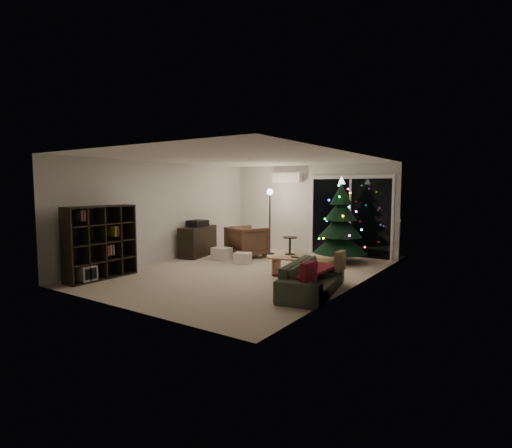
{
  "coord_description": "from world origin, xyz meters",
  "views": [
    {
      "loc": [
        5.11,
        -7.11,
        1.89
      ],
      "look_at": [
        0.1,
        0.3,
        1.05
      ],
      "focal_mm": 28.0,
      "sensor_mm": 36.0,
      "label": 1
    }
  ],
  "objects_px": {
    "bookshelf": "(95,242)",
    "armchair": "(247,242)",
    "coffee_table": "(301,268)",
    "christmas_tree": "(341,220)",
    "sofa": "(312,278)",
    "media_cabinet": "(198,241)"
  },
  "relations": [
    {
      "from": "bookshelf",
      "to": "armchair",
      "type": "relative_size",
      "value": 1.63
    },
    {
      "from": "coffee_table",
      "to": "christmas_tree",
      "type": "xyz_separation_m",
      "value": [
        0.03,
        2.03,
        0.87
      ]
    },
    {
      "from": "bookshelf",
      "to": "christmas_tree",
      "type": "bearing_deg",
      "value": 67.57
    },
    {
      "from": "armchair",
      "to": "christmas_tree",
      "type": "distance_m",
      "value": 2.55
    },
    {
      "from": "armchair",
      "to": "coffee_table",
      "type": "height_order",
      "value": "armchair"
    },
    {
      "from": "sofa",
      "to": "christmas_tree",
      "type": "distance_m",
      "value": 3.22
    },
    {
      "from": "media_cabinet",
      "to": "christmas_tree",
      "type": "height_order",
      "value": "christmas_tree"
    },
    {
      "from": "coffee_table",
      "to": "armchair",
      "type": "bearing_deg",
      "value": 140.22
    },
    {
      "from": "media_cabinet",
      "to": "sofa",
      "type": "relative_size",
      "value": 0.67
    },
    {
      "from": "media_cabinet",
      "to": "armchair",
      "type": "relative_size",
      "value": 1.41
    },
    {
      "from": "bookshelf",
      "to": "coffee_table",
      "type": "height_order",
      "value": "bookshelf"
    },
    {
      "from": "bookshelf",
      "to": "coffee_table",
      "type": "bearing_deg",
      "value": 50.51
    },
    {
      "from": "armchair",
      "to": "christmas_tree",
      "type": "xyz_separation_m",
      "value": [
        2.37,
        0.67,
        0.65
      ]
    },
    {
      "from": "armchair",
      "to": "christmas_tree",
      "type": "relative_size",
      "value": 0.43
    },
    {
      "from": "media_cabinet",
      "to": "sofa",
      "type": "distance_m",
      "value": 4.64
    },
    {
      "from": "bookshelf",
      "to": "media_cabinet",
      "type": "xyz_separation_m",
      "value": [
        0.0,
        3.13,
        -0.35
      ]
    },
    {
      "from": "christmas_tree",
      "to": "bookshelf",
      "type": "bearing_deg",
      "value": -128.99
    },
    {
      "from": "christmas_tree",
      "to": "armchair",
      "type": "bearing_deg",
      "value": -164.27
    },
    {
      "from": "sofa",
      "to": "media_cabinet",
      "type": "bearing_deg",
      "value": 57.5
    },
    {
      "from": "coffee_table",
      "to": "christmas_tree",
      "type": "distance_m",
      "value": 2.21
    },
    {
      "from": "armchair",
      "to": "coffee_table",
      "type": "relative_size",
      "value": 0.72
    },
    {
      "from": "sofa",
      "to": "coffee_table",
      "type": "xyz_separation_m",
      "value": [
        -0.75,
        1.01,
        -0.08
      ]
    }
  ]
}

